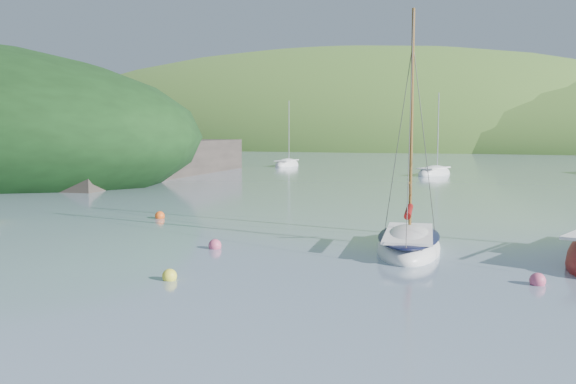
% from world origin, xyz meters
% --- Properties ---
extents(ground, '(700.00, 700.00, 0.00)m').
position_xyz_m(ground, '(0.00, 0.00, 0.00)').
color(ground, slate).
rests_on(ground, ground).
extents(shoreline_hills, '(690.00, 135.00, 56.00)m').
position_xyz_m(shoreline_hills, '(-9.66, 172.42, 0.00)').
color(shoreline_hills, '#3E6B29').
rests_on(shoreline_hills, ground).
extents(daysailer_white, '(3.61, 6.66, 9.70)m').
position_xyz_m(daysailer_white, '(5.49, 6.28, 0.22)').
color(daysailer_white, silver).
rests_on(daysailer_white, ground).
extents(distant_sloop_a, '(3.35, 6.72, 9.18)m').
position_xyz_m(distant_sloop_a, '(-2.59, 48.74, 0.16)').
color(distant_sloop_a, silver).
rests_on(distant_sloop_a, ground).
extents(distant_sloop_c, '(2.91, 6.63, 9.18)m').
position_xyz_m(distant_sloop_c, '(-23.55, 57.94, 0.16)').
color(distant_sloop_c, silver).
rests_on(distant_sloop_c, ground).
extents(mooring_buoys, '(23.17, 11.69, 0.50)m').
position_xyz_m(mooring_buoys, '(1.40, 4.55, 0.12)').
color(mooring_buoys, yellow).
rests_on(mooring_buoys, ground).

